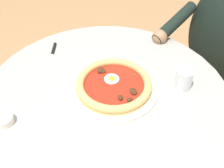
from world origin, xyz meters
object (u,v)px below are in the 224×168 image
object	(u,v)px
dining_table	(106,120)
diner_person	(211,65)
ramekin_capers	(4,120)
pizza_on_plate	(114,85)
steak_knife	(53,53)
water_glass	(183,80)

from	to	relation	value
dining_table	diner_person	size ratio (longest dim) A/B	0.79
ramekin_capers	diner_person	world-z (taller)	diner_person
pizza_on_plate	steak_knife	xyz separation A→B (m)	(-0.35, -0.00, -0.02)
pizza_on_plate	water_glass	bearing A→B (deg)	41.74
pizza_on_plate	diner_person	size ratio (longest dim) A/B	0.29
dining_table	ramekin_capers	xyz separation A→B (m)	(-0.17, -0.32, 0.17)
diner_person	dining_table	bearing A→B (deg)	-103.72
ramekin_capers	pizza_on_plate	bearing A→B (deg)	63.72
pizza_on_plate	steak_knife	world-z (taller)	pizza_on_plate
ramekin_capers	diner_person	size ratio (longest dim) A/B	0.05
pizza_on_plate	water_glass	distance (m)	0.26
water_glass	pizza_on_plate	bearing A→B (deg)	-138.26
water_glass	diner_person	bearing A→B (deg)	94.05
dining_table	diner_person	distance (m)	0.71
dining_table	steak_knife	xyz separation A→B (m)	(-0.34, 0.04, 0.16)
pizza_on_plate	steak_knife	size ratio (longest dim) A/B	2.11
pizza_on_plate	diner_person	distance (m)	0.71
water_glass	steak_knife	distance (m)	0.57
steak_knife	diner_person	size ratio (longest dim) A/B	0.14
water_glass	ramekin_capers	xyz separation A→B (m)	(-0.37, -0.53, -0.02)
steak_knife	ramekin_capers	size ratio (longest dim) A/B	2.64
water_glass	dining_table	bearing A→B (deg)	-133.21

